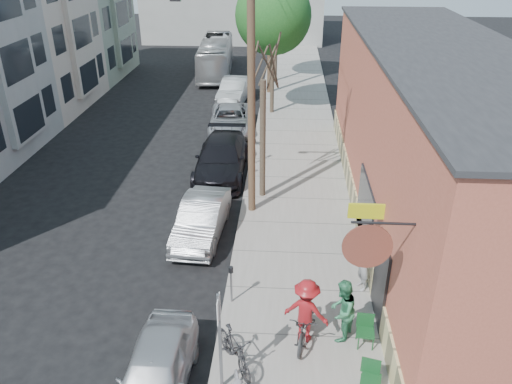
# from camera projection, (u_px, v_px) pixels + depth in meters

# --- Properties ---
(ground) EXTENTS (120.00, 120.00, 0.00)m
(ground) POSITION_uv_depth(u_px,v_px,m) (163.00, 287.00, 15.72)
(ground) COLOR black
(sidewalk) EXTENTS (4.50, 58.00, 0.15)m
(sidewalk) POSITION_uv_depth(u_px,v_px,m) (296.00, 153.00, 25.19)
(sidewalk) COLOR gray
(sidewalk) RESTS_ON ground
(cafe_building) EXTENTS (6.60, 20.20, 6.61)m
(cafe_building) POSITION_uv_depth(u_px,v_px,m) (431.00, 139.00, 18.12)
(cafe_building) COLOR #AC5440
(cafe_building) RESTS_ON ground
(sign_post) EXTENTS (0.07, 0.45, 2.80)m
(sign_post) POSITION_uv_depth(u_px,v_px,m) (220.00, 333.00, 11.34)
(sign_post) COLOR slate
(sign_post) RESTS_ON sidewalk
(parking_meter_near) EXTENTS (0.14, 0.14, 1.24)m
(parking_meter_near) POSITION_uv_depth(u_px,v_px,m) (231.00, 279.00, 14.53)
(parking_meter_near) COLOR slate
(parking_meter_near) RESTS_ON sidewalk
(parking_meter_far) EXTENTS (0.14, 0.14, 1.24)m
(parking_meter_far) POSITION_uv_depth(u_px,v_px,m) (254.00, 147.00, 23.53)
(parking_meter_far) COLOR slate
(parking_meter_far) RESTS_ON sidewalk
(utility_pole_near) EXTENTS (3.57, 0.28, 10.00)m
(utility_pole_near) POSITION_uv_depth(u_px,v_px,m) (250.00, 79.00, 17.48)
(utility_pole_near) COLOR #503A28
(utility_pole_near) RESTS_ON sidewalk
(utility_pole_far) EXTENTS (1.80, 0.28, 10.00)m
(utility_pole_far) POSITION_uv_depth(u_px,v_px,m) (270.00, 13.00, 32.31)
(utility_pole_far) COLOR #503A28
(utility_pole_far) RESTS_ON sidewalk
(tree_bare) EXTENTS (0.24, 0.24, 4.88)m
(tree_bare) POSITION_uv_depth(u_px,v_px,m) (263.00, 140.00, 19.88)
(tree_bare) COLOR #44392C
(tree_bare) RESTS_ON sidewalk
(tree_leafy_mid) EXTENTS (4.34, 4.34, 7.82)m
(tree_leafy_mid) POSITION_uv_depth(u_px,v_px,m) (273.00, 16.00, 28.20)
(tree_leafy_mid) COLOR #44392C
(tree_leafy_mid) RESTS_ON sidewalk
(patio_chair_a) EXTENTS (0.54, 0.54, 0.88)m
(patio_chair_a) POSITION_uv_depth(u_px,v_px,m) (365.00, 332.00, 13.13)
(patio_chair_a) COLOR #134620
(patio_chair_a) RESTS_ON sidewalk
(patio_chair_b) EXTENTS (0.61, 0.61, 0.88)m
(patio_chair_b) POSITION_uv_depth(u_px,v_px,m) (371.00, 379.00, 11.73)
(patio_chair_b) COLOR #134620
(patio_chair_b) RESTS_ON sidewalk
(patron_grey) EXTENTS (0.53, 0.67, 1.59)m
(patron_grey) POSITION_uv_depth(u_px,v_px,m) (364.00, 267.00, 15.10)
(patron_grey) COLOR gray
(patron_grey) RESTS_ON sidewalk
(patron_green) EXTENTS (0.99, 1.09, 1.83)m
(patron_green) POSITION_uv_depth(u_px,v_px,m) (342.00, 311.00, 13.17)
(patron_green) COLOR #338158
(patron_green) RESTS_ON sidewalk
(cyclist) EXTENTS (1.38, 1.06, 1.89)m
(cyclist) POSITION_uv_depth(u_px,v_px,m) (306.00, 311.00, 13.11)
(cyclist) COLOR maroon
(cyclist) RESTS_ON sidewalk
(cyclist_bike) EXTENTS (1.04, 2.08, 1.04)m
(cyclist_bike) POSITION_uv_depth(u_px,v_px,m) (305.00, 323.00, 13.31)
(cyclist_bike) COLOR black
(cyclist_bike) RESTS_ON sidewalk
(parked_bike_a) EXTENTS (1.37, 1.80, 1.08)m
(parked_bike_a) POSITION_uv_depth(u_px,v_px,m) (235.00, 350.00, 12.44)
(parked_bike_a) COLOR black
(parked_bike_a) RESTS_ON sidewalk
(car_0) EXTENTS (1.63, 3.93, 1.33)m
(car_0) POSITION_uv_depth(u_px,v_px,m) (156.00, 372.00, 11.83)
(car_0) COLOR #B5B7BD
(car_0) RESTS_ON ground
(car_1) EXTENTS (1.73, 4.32, 1.39)m
(car_1) POSITION_uv_depth(u_px,v_px,m) (202.00, 219.00, 18.13)
(car_1) COLOR #9C9EA3
(car_1) RESTS_ON ground
(car_2) EXTENTS (2.26, 5.48, 1.58)m
(car_2) POSITION_uv_depth(u_px,v_px,m) (221.00, 158.00, 22.82)
(car_2) COLOR black
(car_2) RESTS_ON ground
(car_3) EXTENTS (2.55, 5.01, 1.36)m
(car_3) POSITION_uv_depth(u_px,v_px,m) (230.00, 120.00, 27.91)
(car_3) COLOR #AEB0B6
(car_3) RESTS_ON ground
(car_4) EXTENTS (2.04, 4.78, 1.53)m
(car_4) POSITION_uv_depth(u_px,v_px,m) (234.00, 90.00, 32.88)
(car_4) COLOR #9B9FA2
(car_4) RESTS_ON ground
(bus) EXTENTS (2.93, 9.84, 2.70)m
(bus) POSITION_uv_depth(u_px,v_px,m) (216.00, 56.00, 39.25)
(bus) COLOR silver
(bus) RESTS_ON ground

